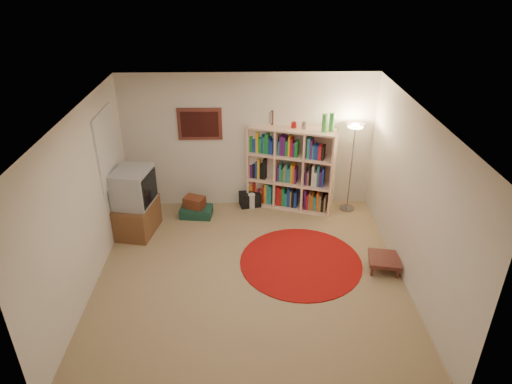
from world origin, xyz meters
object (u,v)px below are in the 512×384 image
floor_lamp (354,139)px  floor_fan (321,196)px  bookshelf (290,169)px  side_table (384,260)px  suitcase (196,212)px  tv_stand (136,203)px

floor_lamp → floor_fan: size_ratio=4.24×
bookshelf → floor_fan: bearing=16.2°
floor_lamp → floor_fan: floor_lamp is taller
floor_fan → side_table: 2.09m
suitcase → bookshelf: bearing=17.9°
floor_lamp → tv_stand: (-3.74, -0.70, -0.84)m
floor_lamp → tv_stand: size_ratio=1.44×
bookshelf → floor_fan: 0.83m
floor_fan → tv_stand: 3.39m
floor_fan → floor_lamp: bearing=2.7°
floor_lamp → floor_fan: bearing=164.0°
floor_lamp → suitcase: size_ratio=2.83×
side_table → suitcase: bearing=151.1°
floor_lamp → suitcase: (-2.80, -0.20, -1.31)m
bookshelf → side_table: bearing=-39.1°
floor_lamp → side_table: size_ratio=3.14×
tv_stand → side_table: tv_stand is taller
tv_stand → floor_fan: bearing=24.6°
floor_fan → tv_stand: size_ratio=0.34×
floor_lamp → suitcase: bearing=-176.0°
tv_stand → suitcase: (0.94, 0.50, -0.47)m
tv_stand → suitcase: size_ratio=1.96×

